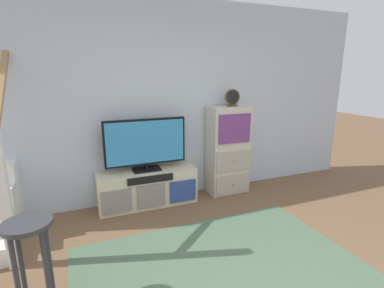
% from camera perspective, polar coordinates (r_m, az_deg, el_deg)
% --- Properties ---
extents(back_wall, '(6.40, 0.12, 2.70)m').
position_cam_1_polar(back_wall, '(4.00, -6.01, 8.17)').
color(back_wall, silver).
rests_on(back_wall, ground_plane).
extents(area_rug, '(2.60, 1.80, 0.01)m').
position_cam_1_polar(area_rug, '(2.85, 6.19, -23.85)').
color(area_rug, '#4C664C').
rests_on(area_rug, ground_plane).
extents(media_console, '(1.30, 0.38, 0.49)m').
position_cam_1_polar(media_console, '(3.95, -8.74, -8.61)').
color(media_console, beige).
rests_on(media_console, ground_plane).
extents(television, '(1.06, 0.22, 0.69)m').
position_cam_1_polar(television, '(3.78, -9.17, 0.12)').
color(television, black).
rests_on(television, media_console).
extents(side_cabinet, '(0.58, 0.38, 1.29)m').
position_cam_1_polar(side_cabinet, '(4.24, 7.13, -1.27)').
color(side_cabinet, beige).
rests_on(side_cabinet, ground_plane).
extents(desk_clock, '(0.22, 0.08, 0.24)m').
position_cam_1_polar(desk_clock, '(4.12, 7.98, 9.06)').
color(desk_clock, '#4C3823').
rests_on(desk_clock, side_cabinet).
extents(bar_stool_near, '(0.34, 0.34, 0.73)m').
position_cam_1_polar(bar_stool_near, '(2.47, -29.38, -17.19)').
color(bar_stool_near, '#333338').
rests_on(bar_stool_near, ground_plane).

